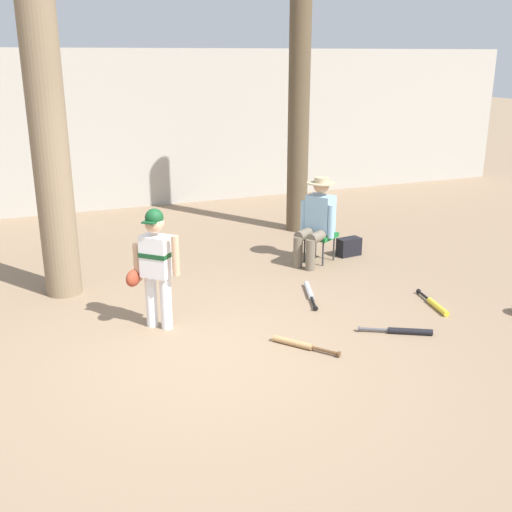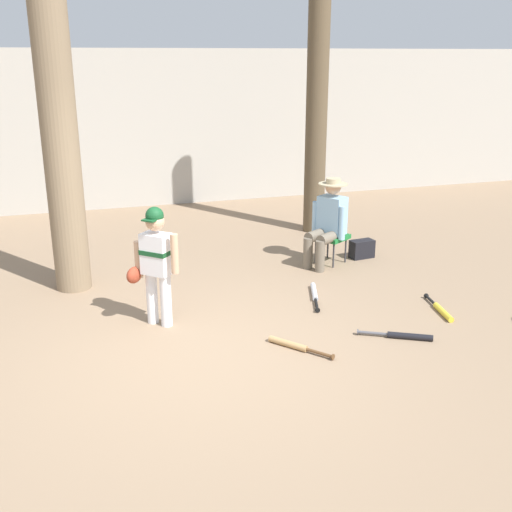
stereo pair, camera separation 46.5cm
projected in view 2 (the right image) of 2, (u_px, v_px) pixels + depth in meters
The scene contains 12 objects.
ground_plane at pixel (200, 360), 5.88m from camera, with size 60.00×60.00×0.00m, color #897056.
concrete_back_wall at pixel (119, 130), 11.47m from camera, with size 18.00×0.36×2.90m, color #ADA89E.
tree_near_player at pixel (55, 90), 6.98m from camera, with size 0.57×0.57×5.35m.
tree_behind_spectator at pixel (317, 109), 9.62m from camera, with size 0.50×0.50×4.44m.
young_ballplayer at pixel (155, 259), 6.45m from camera, with size 0.57×0.45×1.31m.
folding_stool at pixel (331, 238), 8.53m from camera, with size 0.55×0.55×0.41m.
seated_spectator at pixel (328, 220), 8.38m from camera, with size 0.66×0.58×1.20m.
handbag_beside_stool at pixel (362, 249), 8.82m from camera, with size 0.34×0.18×0.26m, color black.
bat_wood_tan at pixel (293, 345), 6.12m from camera, with size 0.50×0.61×0.07m.
bat_black_composite at pixel (404, 336), 6.32m from camera, with size 0.70×0.43×0.07m.
bat_yellow_trainer at pixel (441, 310), 6.95m from camera, with size 0.20×0.72×0.07m.
bat_aluminum_silver at pixel (315, 294), 7.43m from camera, with size 0.32×0.79×0.07m.
Camera 2 is at (-1.09, -5.19, 2.78)m, focal length 43.15 mm.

